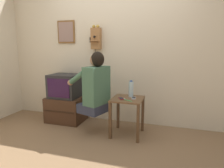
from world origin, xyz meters
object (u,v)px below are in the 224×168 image
(television, at_px, (65,86))
(framed_picture, at_px, (66,32))
(wall_phone_antique, at_px, (96,38))
(cell_phone_held, at_px, (121,98))
(person, at_px, (95,86))
(cell_phone_spare, at_px, (134,98))
(water_bottle, at_px, (131,89))
(toothbrush, at_px, (127,100))

(television, xyz_separation_m, framed_picture, (-0.09, 0.28, 0.95))
(wall_phone_antique, bearing_deg, cell_phone_held, -41.60)
(person, relative_size, television, 1.85)
(person, height_order, cell_phone_spare, person)
(framed_picture, distance_m, water_bottle, 1.65)
(television, relative_size, water_bottle, 1.96)
(television, height_order, framed_picture, framed_picture)
(television, xyz_separation_m, wall_phone_antique, (0.51, 0.23, 0.83))
(television, relative_size, toothbrush, 3.50)
(framed_picture, height_order, water_bottle, framed_picture)
(framed_picture, xyz_separation_m, water_bottle, (1.32, -0.41, -0.90))
(cell_phone_spare, distance_m, water_bottle, 0.15)
(person, distance_m, television, 0.79)
(cell_phone_held, bearing_deg, television, 132.24)
(framed_picture, distance_m, cell_phone_spare, 1.78)
(framed_picture, height_order, cell_phone_spare, framed_picture)
(wall_phone_antique, bearing_deg, framed_picture, 175.81)
(television, distance_m, wall_phone_antique, 1.00)
(cell_phone_spare, bearing_deg, toothbrush, -122.87)
(person, relative_size, framed_picture, 2.29)
(wall_phone_antique, height_order, cell_phone_held, wall_phone_antique)
(toothbrush, bearing_deg, wall_phone_antique, 79.92)
(water_bottle, xyz_separation_m, toothbrush, (-0.01, -0.23, -0.11))
(television, bearing_deg, water_bottle, -6.32)
(cell_phone_held, distance_m, cell_phone_spare, 0.19)
(cell_phone_held, xyz_separation_m, toothbrush, (0.10, -0.06, 0.00))
(cell_phone_held, bearing_deg, toothbrush, -64.76)
(wall_phone_antique, xyz_separation_m, cell_phone_spare, (0.77, -0.45, -0.90))
(toothbrush, bearing_deg, water_bottle, 28.72)
(cell_phone_spare, relative_size, toothbrush, 0.92)
(water_bottle, distance_m, toothbrush, 0.26)
(person, relative_size, cell_phone_spare, 7.07)
(wall_phone_antique, distance_m, cell_phone_held, 1.21)
(framed_picture, relative_size, cell_phone_spare, 3.09)
(television, height_order, cell_phone_spare, television)
(person, height_order, framed_picture, framed_picture)
(television, distance_m, toothbrush, 1.27)
(cell_phone_spare, height_order, toothbrush, toothbrush)
(framed_picture, xyz_separation_m, cell_phone_spare, (1.38, -0.50, -1.02))
(person, distance_m, cell_phone_held, 0.44)
(person, xyz_separation_m, television, (-0.72, 0.33, -0.11))
(cell_phone_spare, bearing_deg, person, -177.27)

